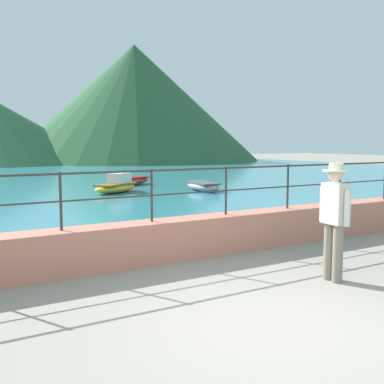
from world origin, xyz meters
The scene contains 8 objects.
ground_plane centered at (0.00, 0.00, 0.00)m, with size 120.00×120.00×0.00m, color gray.
promenade_wall centered at (0.00, 3.20, 0.35)m, with size 20.00×0.56×0.70m, color tan.
railing centered at (0.00, 3.20, 1.31)m, with size 18.44×0.04×0.90m.
hill_main centered at (17.43, 43.80, 6.38)m, with size 27.60×27.60×12.76m, color #285633.
person_walking centered at (1.83, 0.85, 0.98)m, with size 0.38×0.57×1.75m.
boat_0 centered at (4.99, 15.98, 0.26)m, with size 2.47×1.69×0.36m.
boat_1 centered at (3.28, 13.29, 0.33)m, with size 2.43×1.97×0.76m.
boat_2 centered at (6.57, 12.07, 0.26)m, with size 1.14×2.38×0.36m.
Camera 1 is at (-3.31, -3.73, 2.05)m, focal length 42.54 mm.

